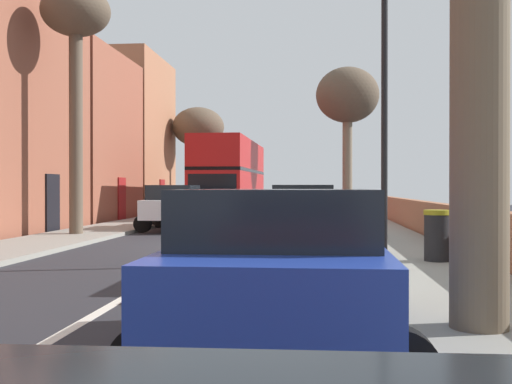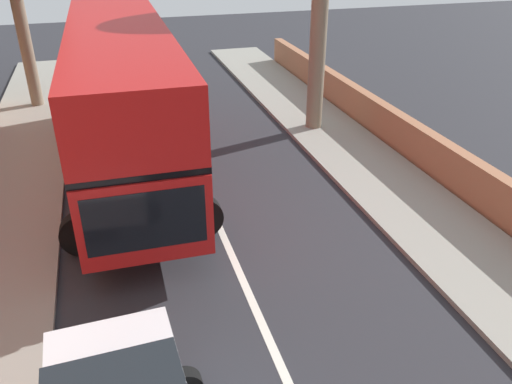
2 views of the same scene
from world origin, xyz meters
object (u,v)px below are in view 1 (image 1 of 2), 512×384
object	(u,v)px
double_decker_bus	(230,174)
parked_car_black_right_3	(304,210)
parked_car_white_left_2	(175,205)
street_tree_left_2	(76,27)
parked_car_blue_right_1	(281,264)
parked_car_white_right_4	(298,228)
street_tree_right_3	(347,98)
lamppost_right	(384,87)
street_tree_left_4	(198,129)
litter_bin_right	(437,235)

from	to	relation	value
double_decker_bus	parked_car_black_right_3	distance (m)	15.66
parked_car_white_left_2	street_tree_left_2	world-z (taller)	street_tree_left_2
parked_car_blue_right_1	street_tree_left_2	size ratio (longest dim) A/B	0.50
double_decker_bus	parked_car_white_right_4	bearing A→B (deg)	-79.21
parked_car_blue_right_1	street_tree_left_2	xyz separation A→B (m)	(-7.47, 14.08, 5.91)
street_tree_left_2	parked_car_black_right_3	bearing A→B (deg)	-12.62
parked_car_white_left_2	street_tree_right_3	size ratio (longest dim) A/B	0.57
parked_car_white_right_4	lamppost_right	xyz separation A→B (m)	(1.80, 2.65, 2.90)
street_tree_left_4	litter_bin_right	bearing A→B (deg)	-69.62
parked_car_white_right_4	street_tree_left_2	xyz separation A→B (m)	(-7.47, 8.70, 5.93)
parked_car_blue_right_1	double_decker_bus	bearing A→B (deg)	98.70
street_tree_left_4	litter_bin_right	world-z (taller)	street_tree_left_4
parked_car_black_right_3	street_tree_left_4	world-z (taller)	street_tree_left_4
parked_car_blue_right_1	street_tree_left_4	world-z (taller)	street_tree_left_4
parked_car_white_right_4	street_tree_right_3	distance (m)	24.61
parked_car_white_left_2	litter_bin_right	distance (m)	12.86
double_decker_bus	lamppost_right	distance (m)	20.36
double_decker_bus	parked_car_black_right_3	bearing A→B (deg)	-74.39
parked_car_black_right_3	street_tree_right_3	bearing A→B (deg)	82.98
parked_car_blue_right_1	parked_car_white_right_4	size ratio (longest dim) A/B	0.88
parked_car_blue_right_1	street_tree_left_4	xyz separation A→B (m)	(-7.27, 34.50, 4.51)
street_tree_right_3	parked_car_black_right_3	bearing A→B (deg)	-97.02
parked_car_blue_right_1	street_tree_right_3	world-z (taller)	street_tree_right_3
street_tree_right_3	street_tree_left_4	xyz separation A→B (m)	(-9.34, 5.25, -1.13)
parked_car_white_right_4	street_tree_left_4	distance (m)	30.34
parked_car_blue_right_1	street_tree_left_4	bearing A→B (deg)	101.89
double_decker_bus	lamppost_right	world-z (taller)	lamppost_right
parked_car_blue_right_1	parked_car_white_right_4	xyz separation A→B (m)	(0.00, 5.39, -0.02)
parked_car_black_right_3	street_tree_left_2	xyz separation A→B (m)	(-7.47, 1.67, 5.88)
parked_car_blue_right_1	litter_bin_right	size ratio (longest dim) A/B	3.87
street_tree_right_3	parked_car_white_left_2	bearing A→B (deg)	-121.29
street_tree_left_4	litter_bin_right	size ratio (longest dim) A/B	6.38
parked_car_blue_right_1	street_tree_left_2	distance (m)	17.00
parked_car_white_right_4	lamppost_right	distance (m)	4.32
double_decker_bus	street_tree_left_2	distance (m)	14.46
street_tree_left_4	litter_bin_right	distance (m)	29.31
parked_car_white_left_2	parked_car_white_right_4	bearing A→B (deg)	-67.77
double_decker_bus	parked_car_blue_right_1	xyz separation A→B (m)	(4.20, -27.44, -1.42)
street_tree_left_2	lamppost_right	xyz separation A→B (m)	(9.27, -6.05, -3.03)
parked_car_white_right_4	litter_bin_right	distance (m)	3.45
parked_car_blue_right_1	parked_car_white_left_2	world-z (taller)	parked_car_white_left_2
street_tree_left_2	street_tree_right_3	size ratio (longest dim) A/B	0.99
street_tree_left_4	street_tree_left_2	bearing A→B (deg)	-90.57
parked_car_blue_right_1	street_tree_left_4	size ratio (longest dim) A/B	0.61
parked_car_black_right_3	parked_car_blue_right_1	bearing A→B (deg)	-90.00
parked_car_blue_right_1	litter_bin_right	distance (m)	7.91
parked_car_white_right_4	litter_bin_right	xyz separation A→B (m)	(2.80, 2.01, -0.26)
double_decker_bus	street_tree_left_4	world-z (taller)	street_tree_left_4
parked_car_white_right_4	street_tree_left_4	size ratio (longest dim) A/B	0.69
parked_car_white_left_2	parked_car_white_right_4	distance (m)	13.21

